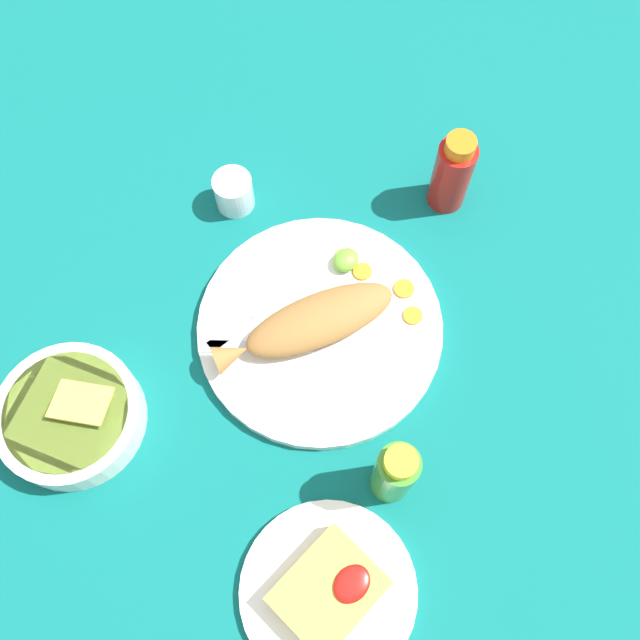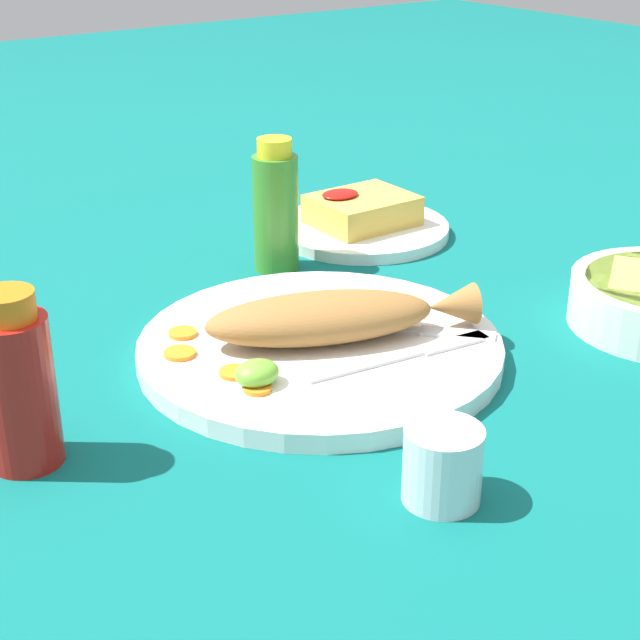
{
  "view_description": "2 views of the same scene",
  "coord_description": "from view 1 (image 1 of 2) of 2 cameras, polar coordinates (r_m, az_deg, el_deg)",
  "views": [
    {
      "loc": [
        -0.26,
        -0.25,
        0.93
      ],
      "look_at": [
        0.0,
        0.0,
        0.04
      ],
      "focal_mm": 40.0,
      "sensor_mm": 36.0,
      "label": 1
    },
    {
      "loc": [
        0.48,
        0.67,
        0.42
      ],
      "look_at": [
        0.0,
        0.0,
        0.04
      ],
      "focal_mm": 55.0,
      "sensor_mm": 36.0,
      "label": 2
    }
  ],
  "objects": [
    {
      "name": "carrot_slice_near",
      "position": [
        0.99,
        7.43,
        0.35
      ],
      "size": [
        0.03,
        0.03,
        0.0
      ],
      "primitive_type": "cylinder",
      "color": "orange",
      "rests_on": "main_plate"
    },
    {
      "name": "side_plate_fries",
      "position": [
        0.92,
        0.66,
        -20.87
      ],
      "size": [
        0.22,
        0.22,
        0.01
      ],
      "primitive_type": "cylinder",
      "color": "white",
      "rests_on": "ground_plane"
    },
    {
      "name": "fork_far",
      "position": [
        0.99,
        -5.12,
        0.49
      ],
      "size": [
        0.19,
        0.04,
        0.0
      ],
      "rotation": [
        0.0,
        0.0,
        9.3
      ],
      "color": "silver",
      "rests_on": "main_plate"
    },
    {
      "name": "fries_pile",
      "position": [
        0.9,
        0.75,
        -20.82
      ],
      "size": [
        0.12,
        0.1,
        0.04
      ],
      "color": "gold",
      "rests_on": "side_plate_fries"
    },
    {
      "name": "salt_cup",
      "position": [
        1.08,
        -6.9,
        10.02
      ],
      "size": [
        0.06,
        0.06,
        0.06
      ],
      "color": "silver",
      "rests_on": "ground_plane"
    },
    {
      "name": "lime_wedge_main",
      "position": [
        1.01,
        2.08,
        4.83
      ],
      "size": [
        0.04,
        0.03,
        0.02
      ],
      "primitive_type": "ellipsoid",
      "color": "#6BB233",
      "rests_on": "main_plate"
    },
    {
      "name": "main_plate",
      "position": [
        0.99,
        0.0,
        -0.63
      ],
      "size": [
        0.34,
        0.34,
        0.02
      ],
      "primitive_type": "cylinder",
      "color": "white",
      "rests_on": "ground_plane"
    },
    {
      "name": "carrot_slice_extra",
      "position": [
        1.03,
        1.89,
        5.12
      ],
      "size": [
        0.02,
        0.02,
        0.0
      ],
      "primitive_type": "cylinder",
      "color": "orange",
      "rests_on": "main_plate"
    },
    {
      "name": "hot_sauce_bottle_red",
      "position": [
        1.06,
        10.53,
        11.48
      ],
      "size": [
        0.06,
        0.06,
        0.14
      ],
      "color": "#B21914",
      "rests_on": "ground_plane"
    },
    {
      "name": "hot_sauce_bottle_green",
      "position": [
        0.88,
        5.99,
        -12.08
      ],
      "size": [
        0.05,
        0.05,
        0.15
      ],
      "color": "#3D8428",
      "rests_on": "ground_plane"
    },
    {
      "name": "ground_plane",
      "position": [
        1.0,
        0.0,
        -0.82
      ],
      "size": [
        4.0,
        4.0,
        0.0
      ],
      "primitive_type": "plane",
      "color": "#0C605B"
    },
    {
      "name": "carrot_slice_mid",
      "position": [
        1.01,
        6.73,
        2.5
      ],
      "size": [
        0.03,
        0.03,
        0.0
      ],
      "primitive_type": "cylinder",
      "color": "orange",
      "rests_on": "main_plate"
    },
    {
      "name": "fried_fish",
      "position": [
        0.96,
        -0.67,
        -0.21
      ],
      "size": [
        0.26,
        0.15,
        0.04
      ],
      "rotation": [
        0.0,
        0.0,
        -0.4
      ],
      "color": "#996633",
      "rests_on": "main_plate"
    },
    {
      "name": "fork_near",
      "position": [
        0.97,
        -4.79,
        -2.21
      ],
      "size": [
        0.14,
        0.15,
        0.0
      ],
      "rotation": [
        0.0,
        0.0,
        8.6
      ],
      "color": "silver",
      "rests_on": "main_plate"
    },
    {
      "name": "carrot_slice_far",
      "position": [
        1.02,
        3.41,
        3.89
      ],
      "size": [
        0.03,
        0.03,
        0.0
      ],
      "primitive_type": "cylinder",
      "color": "orange",
      "rests_on": "main_plate"
    },
    {
      "name": "guacamole_bowl",
      "position": [
        0.99,
        -19.33,
        -7.21
      ],
      "size": [
        0.19,
        0.19,
        0.06
      ],
      "color": "white",
      "rests_on": "ground_plane"
    }
  ]
}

